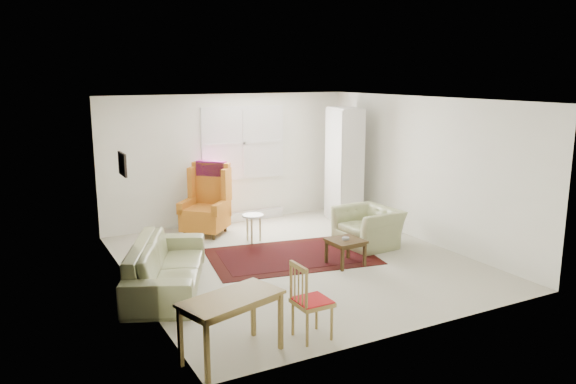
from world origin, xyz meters
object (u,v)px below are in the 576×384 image
sofa (166,256)px  stool (253,228)px  wingback_chair (205,199)px  desk_chair (312,300)px  desk (232,327)px  coffee_table (345,252)px  cabinet (344,165)px  armchair (368,223)px

sofa → stool: size_ratio=4.50×
wingback_chair → desk_chair: (-0.36, -4.45, -0.21)m
sofa → desk: bearing=-155.5°
sofa → stool: bearing=-30.5°
coffee_table → desk_chair: size_ratio=0.57×
wingback_chair → cabinet: (2.76, -0.37, 0.46)m
coffee_table → desk_chair: 2.51m
desk → coffee_table: bearing=35.2°
armchair → desk: bearing=-58.6°
sofa → desk_chair: (0.99, -2.21, -0.01)m
armchair → coffee_table: 1.12m
cabinet → desk_chair: 5.18m
wingback_chair → stool: 1.10m
desk_chair → wingback_chair: bearing=-5.7°
sofa → coffee_table: (2.67, -0.36, -0.25)m
stool → sofa: bearing=-143.9°
armchair → desk: size_ratio=0.95×
sofa → coffee_table: bearing=-74.3°
coffee_table → desk: bearing=-144.8°
desk → stool: bearing=62.5°
cabinet → desk_chair: (-3.12, -4.08, -0.68)m
desk_chair → sofa: bearing=23.1°
sofa → desk: size_ratio=2.12×
coffee_table → cabinet: cabinet is taller
armchair → cabinet: (0.55, 1.58, 0.73)m
sofa → cabinet: 4.57m
stool → desk_chair: 3.74m
desk_chair → coffee_table: bearing=-43.2°
wingback_chair → stool: bearing=-12.3°
sofa → armchair: bearing=-61.9°
sofa → desk_chair: bearing=-132.4°
wingback_chair → coffee_table: bearing=-19.7°
armchair → coffee_table: bearing=-57.9°
wingback_chair → desk_chair: wingback_chair is taller
wingback_chair → cabinet: cabinet is taller
cabinet → desk: cabinet is taller
sofa → wingback_chair: wingback_chair is taller
cabinet → desk: size_ratio=2.13×
sofa → stool: sofa is taller
stool → cabinet: (2.19, 0.47, 0.87)m
sofa → desk: sofa is taller
sofa → armchair: (3.56, 0.29, -0.06)m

